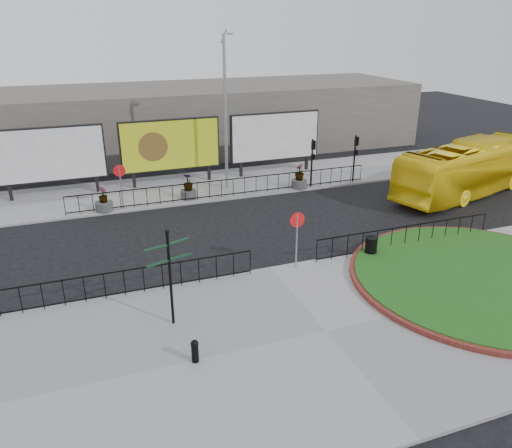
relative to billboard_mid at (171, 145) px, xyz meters
name	(u,v)px	position (x,y,z in m)	size (l,w,h in m)	color
ground	(270,269)	(1.50, -12.97, -2.60)	(90.00, 90.00, 0.00)	black
pavement_near	(325,332)	(1.50, -17.97, -2.54)	(30.00, 10.00, 0.12)	gray
pavement_far	(200,186)	(1.50, -0.97, -2.54)	(44.00, 6.00, 0.12)	gray
brick_edge	(481,278)	(9.00, -16.97, -2.39)	(10.40, 10.40, 0.18)	maroon
grass_lawn	(481,278)	(9.00, -16.97, -2.37)	(10.00, 10.00, 0.22)	#1C5015
railing_near_left	(124,283)	(-4.50, -13.27, -1.93)	(10.00, 0.10, 1.10)	black
railing_near_right	(405,236)	(8.00, -13.27, -1.93)	(9.00, 0.10, 1.10)	black
railing_far	(227,188)	(2.50, -3.67, -1.93)	(18.00, 0.10, 1.10)	black
speed_sign_far	(120,177)	(-3.50, -3.57, -0.68)	(0.64, 0.07, 2.47)	gray
speed_sign_near	(297,228)	(2.50, -13.37, -0.68)	(0.64, 0.07, 2.47)	gray
billboard_left	(50,155)	(-7.00, 0.00, 0.00)	(6.20, 0.31, 4.10)	black
billboard_mid	(171,145)	(0.00, 0.00, 0.00)	(6.20, 0.31, 4.10)	black
billboard_right	(275,137)	(7.00, 0.00, 0.00)	(6.20, 0.31, 4.10)	black
lamp_post	(225,111)	(3.01, -1.97, 2.23)	(0.74, 0.18, 9.23)	gray
signal_pole_a	(313,156)	(8.00, -3.63, -0.50)	(0.22, 0.26, 3.00)	black
signal_pole_b	(355,152)	(11.00, -3.63, -0.50)	(0.22, 0.26, 3.00)	black
building_backdrop	(167,120)	(1.50, 9.03, -0.10)	(40.00, 10.00, 5.00)	#666159
fingerpost_sign	(170,268)	(-3.18, -15.72, -0.38)	(1.61, 0.74, 3.48)	black
bollard	(195,350)	(-2.98, -18.03, -2.06)	(0.25, 0.25, 0.76)	black
litter_bin	(371,247)	(6.00, -13.57, -2.01)	(0.56, 0.56, 0.93)	black
bus	(470,168)	(16.36, -7.82, -1.01)	(2.67, 11.42, 3.18)	yellow
planter_a	(104,203)	(-4.50, -3.57, -2.03)	(0.94, 0.94, 1.33)	#4C4C4F
planter_b	(188,189)	(0.30, -3.12, -1.91)	(0.93, 0.93, 1.49)	#4C4C4F
planter_c	(299,179)	(7.19, -3.57, -1.91)	(0.96, 0.96, 1.53)	#4C4C4F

